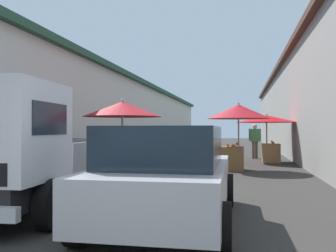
{
  "coord_description": "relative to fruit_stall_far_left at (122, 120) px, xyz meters",
  "views": [
    {
      "loc": [
        -1.71,
        -1.71,
        1.4
      ],
      "look_at": [
        11.52,
        0.91,
        1.53
      ],
      "focal_mm": 39.56,
      "sensor_mm": 36.0,
      "label": 1
    }
  ],
  "objects": [
    {
      "name": "hatchback_car",
      "position": [
        -4.75,
        -2.3,
        -0.94
      ],
      "size": [
        3.93,
        1.97,
        1.45
      ],
      "color": "#ADAFB5",
      "rests_on": "ground"
    },
    {
      "name": "vendor_by_crates",
      "position": [
        8.18,
        -4.04,
        -0.71
      ],
      "size": [
        0.4,
        0.6,
        1.67
      ],
      "color": "#665B4C",
      "rests_on": "ground"
    },
    {
      "name": "parked_scooter",
      "position": [
        -0.17,
        1.65,
        -1.23
      ],
      "size": [
        1.69,
        0.32,
        1.14
      ],
      "color": "black",
      "rests_on": "ground"
    },
    {
      "name": "plastic_stool",
      "position": [
        -0.74,
        1.06,
        -1.35
      ],
      "size": [
        0.3,
        0.3,
        0.43
      ],
      "color": "red",
      "rests_on": "ground"
    },
    {
      "name": "fruit_stall_far_right",
      "position": [
        6.2,
        -4.49,
        -0.07
      ],
      "size": [
        2.63,
        2.63,
        2.09
      ],
      "color": "#9E9EA3",
      "rests_on": "ground"
    },
    {
      "name": "fruit_stall_far_left",
      "position": [
        0.0,
        0.0,
        0.0
      ],
      "size": [
        2.29,
        2.29,
        2.29
      ],
      "color": "#9E9EA3",
      "rests_on": "ground"
    },
    {
      "name": "fruit_stall_near_left",
      "position": [
        2.77,
        -3.26,
        0.04
      ],
      "size": [
        2.18,
        2.18,
        2.35
      ],
      "color": "#9E9EA3",
      "rests_on": "ground"
    },
    {
      "name": "building_left_whitewash",
      "position": [
        7.26,
        5.74,
        0.46
      ],
      "size": [
        49.8,
        7.5,
        4.25
      ],
      "color": "beige",
      "rests_on": "ground"
    },
    {
      "name": "ground",
      "position": [
        5.01,
        -1.67,
        -1.68
      ],
      "size": [
        90.0,
        90.0,
        0.0
      ],
      "primitive_type": "plane",
      "color": "#33302D"
    },
    {
      "name": "delivery_truck",
      "position": [
        -4.83,
        0.14,
        -0.64
      ],
      "size": [
        5.01,
        2.18,
        2.08
      ],
      "color": "black",
      "rests_on": "ground"
    }
  ]
}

